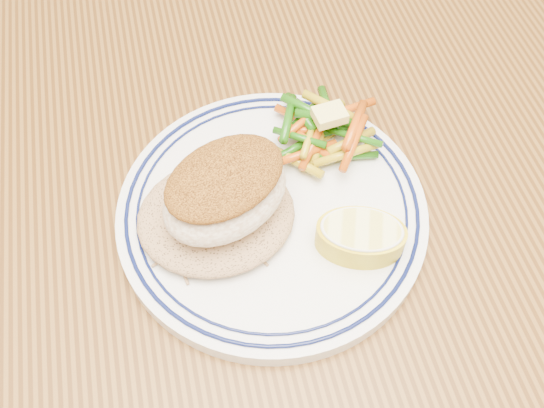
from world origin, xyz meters
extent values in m
cube|color=#4B2B0F|center=(0.00, 0.00, 0.73)|extent=(1.50, 0.90, 0.04)
cylinder|color=white|center=(0.05, -0.04, 0.76)|extent=(0.24, 0.24, 0.01)
torus|color=#0A113F|center=(0.05, -0.04, 0.77)|extent=(0.23, 0.23, 0.00)
torus|color=#0A113F|center=(0.05, -0.04, 0.77)|extent=(0.21, 0.21, 0.00)
ellipsoid|color=#9F794F|center=(0.00, -0.05, 0.78)|extent=(0.12, 0.11, 0.02)
ellipsoid|color=#F1E1C7|center=(0.01, -0.05, 0.80)|extent=(0.12, 0.11, 0.04)
ellipsoid|color=brown|center=(0.01, -0.05, 0.82)|extent=(0.11, 0.10, 0.02)
cylinder|color=#AE9312|center=(0.10, 0.01, 0.77)|extent=(0.05, 0.03, 0.01)
cylinder|color=#AE9312|center=(0.11, 0.03, 0.77)|extent=(0.04, 0.04, 0.01)
cylinder|color=#1A560A|center=(0.10, 0.01, 0.77)|extent=(0.05, 0.04, 0.01)
cylinder|color=#1A560A|center=(0.12, -0.01, 0.77)|extent=(0.05, 0.01, 0.01)
cylinder|color=#B94809|center=(0.09, 0.03, 0.77)|extent=(0.04, 0.04, 0.01)
cylinder|color=#AE9312|center=(0.07, -0.01, 0.77)|extent=(0.04, 0.05, 0.01)
cylinder|color=#1A560A|center=(0.08, 0.00, 0.77)|extent=(0.06, 0.03, 0.01)
cylinder|color=#B94809|center=(0.13, 0.03, 0.78)|extent=(0.06, 0.02, 0.01)
cylinder|color=#1A560A|center=(0.10, 0.03, 0.77)|extent=(0.03, 0.05, 0.01)
cylinder|color=#1A560A|center=(0.10, 0.03, 0.78)|extent=(0.04, 0.03, 0.01)
cylinder|color=#AE9312|center=(0.12, 0.00, 0.78)|extent=(0.05, 0.02, 0.01)
cylinder|color=#AE9312|center=(0.10, 0.01, 0.78)|extent=(0.03, 0.05, 0.01)
cylinder|color=#B94809|center=(0.09, 0.01, 0.78)|extent=(0.05, 0.01, 0.01)
cylinder|color=#B94809|center=(0.09, 0.00, 0.78)|extent=(0.03, 0.04, 0.01)
cylinder|color=#1A560A|center=(0.11, 0.01, 0.78)|extent=(0.05, 0.01, 0.01)
cylinder|color=#AE9312|center=(0.12, -0.02, 0.78)|extent=(0.06, 0.01, 0.01)
cylinder|color=#B94809|center=(0.08, -0.01, 0.78)|extent=(0.06, 0.02, 0.01)
cylinder|color=#B94809|center=(0.10, 0.03, 0.78)|extent=(0.04, 0.03, 0.01)
cylinder|color=#B94809|center=(0.09, 0.00, 0.78)|extent=(0.04, 0.05, 0.01)
cylinder|color=#1A560A|center=(0.09, 0.03, 0.78)|extent=(0.02, 0.05, 0.01)
cylinder|color=#1A560A|center=(0.11, 0.03, 0.78)|extent=(0.01, 0.05, 0.01)
cylinder|color=#AE9312|center=(0.12, 0.03, 0.78)|extent=(0.05, 0.04, 0.02)
cylinder|color=#B94809|center=(0.09, 0.02, 0.78)|extent=(0.05, 0.03, 0.01)
cylinder|color=#1A560A|center=(0.12, 0.00, 0.78)|extent=(0.05, 0.04, 0.01)
cylinder|color=#AE9312|center=(0.09, 0.00, 0.78)|extent=(0.03, 0.05, 0.01)
cylinder|color=#1A560A|center=(0.11, 0.02, 0.78)|extent=(0.05, 0.03, 0.01)
cylinder|color=#1A560A|center=(0.08, 0.00, 0.78)|extent=(0.04, 0.03, 0.01)
cylinder|color=#B94809|center=(0.12, -0.01, 0.79)|extent=(0.04, 0.05, 0.01)
cylinder|color=#1A560A|center=(0.08, 0.02, 0.79)|extent=(0.03, 0.05, 0.01)
cylinder|color=#1A560A|center=(0.10, 0.03, 0.79)|extent=(0.04, 0.04, 0.01)
cylinder|color=#B94809|center=(0.13, 0.00, 0.79)|extent=(0.04, 0.05, 0.01)
cube|color=#F3E777|center=(0.11, 0.01, 0.80)|extent=(0.03, 0.02, 0.01)
torus|color=white|center=(0.10, -0.09, 0.79)|extent=(0.08, 0.08, 0.00)
camera|label=1|loc=(-0.01, -0.30, 1.16)|focal=40.00mm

